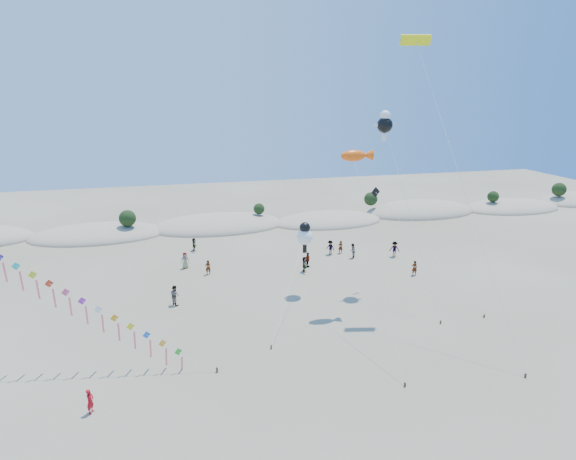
{
  "coord_description": "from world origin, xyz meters",
  "views": [
    {
      "loc": [
        -6.49,
        -21.13,
        18.49
      ],
      "look_at": [
        2.39,
        14.0,
        8.06
      ],
      "focal_mm": 30.0,
      "sensor_mm": 36.0,
      "label": 1
    }
  ],
  "objects_px": {
    "parafoil_kite": "(417,45)",
    "flyer_foreground": "(90,401)",
    "kite_train": "(2,260)",
    "fish_kite": "(357,156)"
  },
  "relations": [
    {
      "from": "kite_train",
      "to": "flyer_foreground",
      "type": "bearing_deg",
      "value": -50.93
    },
    {
      "from": "parafoil_kite",
      "to": "flyer_foreground",
      "type": "height_order",
      "value": "parafoil_kite"
    },
    {
      "from": "kite_train",
      "to": "parafoil_kite",
      "type": "bearing_deg",
      "value": 7.34
    },
    {
      "from": "flyer_foreground",
      "to": "parafoil_kite",
      "type": "bearing_deg",
      "value": -45.33
    },
    {
      "from": "kite_train",
      "to": "flyer_foreground",
      "type": "xyz_separation_m",
      "value": [
        5.64,
        -6.95,
        -6.98
      ]
    },
    {
      "from": "kite_train",
      "to": "parafoil_kite",
      "type": "height_order",
      "value": "parafoil_kite"
    },
    {
      "from": "fish_kite",
      "to": "flyer_foreground",
      "type": "bearing_deg",
      "value": -152.09
    },
    {
      "from": "fish_kite",
      "to": "parafoil_kite",
      "type": "xyz_separation_m",
      "value": [
        4.82,
        -0.09,
        8.85
      ]
    },
    {
      "from": "kite_train",
      "to": "flyer_foreground",
      "type": "distance_m",
      "value": 11.35
    },
    {
      "from": "kite_train",
      "to": "fish_kite",
      "type": "height_order",
      "value": "kite_train"
    }
  ]
}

